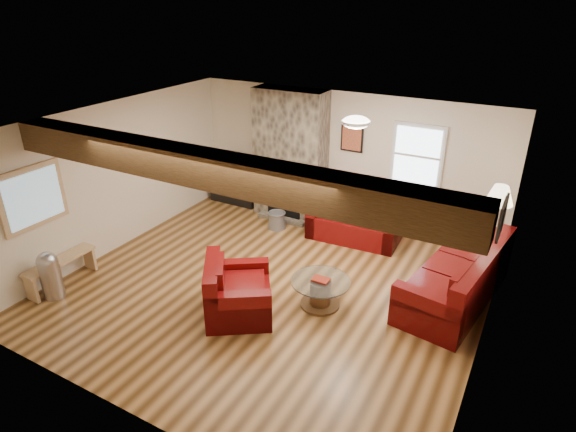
# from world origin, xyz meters

# --- Properties ---
(room) EXTENTS (8.00, 8.00, 8.00)m
(room) POSITION_xyz_m (0.00, 0.00, 1.25)
(room) COLOR #4F3214
(room) RESTS_ON ground
(floor) EXTENTS (6.00, 6.00, 0.00)m
(floor) POSITION_xyz_m (0.00, 0.00, 0.00)
(floor) COLOR #4F3214
(floor) RESTS_ON ground
(oak_beam) EXTENTS (6.00, 0.36, 0.38)m
(oak_beam) POSITION_xyz_m (0.00, -1.25, 2.31)
(oak_beam) COLOR #33200F
(oak_beam) RESTS_ON room
(chimney_breast) EXTENTS (1.40, 0.67, 2.50)m
(chimney_breast) POSITION_xyz_m (-1.00, 2.49, 1.22)
(chimney_breast) COLOR #332E28
(chimney_breast) RESTS_ON floor
(back_window) EXTENTS (0.90, 0.08, 1.10)m
(back_window) POSITION_xyz_m (1.35, 2.71, 1.55)
(back_window) COLOR silver
(back_window) RESTS_ON room
(hatch_window) EXTENTS (0.08, 1.00, 0.90)m
(hatch_window) POSITION_xyz_m (-2.96, -1.50, 1.45)
(hatch_window) COLOR tan
(hatch_window) RESTS_ON room
(ceiling_dome) EXTENTS (0.40, 0.40, 0.18)m
(ceiling_dome) POSITION_xyz_m (0.90, 0.90, 2.44)
(ceiling_dome) COLOR white
(ceiling_dome) RESTS_ON room
(artwork_back) EXTENTS (0.42, 0.06, 0.52)m
(artwork_back) POSITION_xyz_m (0.15, 2.71, 1.70)
(artwork_back) COLOR black
(artwork_back) RESTS_ON room
(artwork_right) EXTENTS (0.06, 0.55, 0.42)m
(artwork_right) POSITION_xyz_m (2.96, 0.30, 1.75)
(artwork_right) COLOR black
(artwork_right) RESTS_ON room
(sofa_three) EXTENTS (1.26, 2.36, 0.87)m
(sofa_three) POSITION_xyz_m (2.48, 1.08, 0.43)
(sofa_three) COLOR #420804
(sofa_three) RESTS_ON floor
(loveseat) EXTENTS (1.66, 1.02, 0.85)m
(loveseat) POSITION_xyz_m (0.50, 2.23, 0.43)
(loveseat) COLOR #420804
(loveseat) RESTS_ON floor
(armchair_red) EXTENTS (1.28, 1.31, 0.80)m
(armchair_red) POSITION_xyz_m (-0.05, -0.70, 0.40)
(armchair_red) COLOR #420804
(armchair_red) RESTS_ON floor
(coffee_table) EXTENTS (0.84, 0.84, 0.44)m
(coffee_table) POSITION_xyz_m (0.86, 0.00, 0.21)
(coffee_table) COLOR #472E16
(coffee_table) RESTS_ON floor
(tv_cabinet) EXTENTS (1.05, 0.42, 0.53)m
(tv_cabinet) POSITION_xyz_m (-2.33, 2.53, 0.26)
(tv_cabinet) COLOR black
(tv_cabinet) RESTS_ON floor
(television) EXTENTS (0.74, 0.10, 0.42)m
(television) POSITION_xyz_m (-2.33, 2.53, 0.74)
(television) COLOR black
(television) RESTS_ON tv_cabinet
(floor_lamp) EXTENTS (0.40, 0.40, 1.56)m
(floor_lamp) POSITION_xyz_m (2.80, 1.89, 1.33)
(floor_lamp) COLOR tan
(floor_lamp) RESTS_ON floor
(pine_bench) EXTENTS (0.26, 1.13, 0.42)m
(pine_bench) POSITION_xyz_m (-2.83, -1.41, 0.21)
(pine_bench) COLOR tan
(pine_bench) RESTS_ON floor
(pedal_bin) EXTENTS (0.36, 0.36, 0.74)m
(pedal_bin) POSITION_xyz_m (-2.66, -1.70, 0.37)
(pedal_bin) COLOR #ABAAB0
(pedal_bin) RESTS_ON floor
(coal_bucket) EXTENTS (0.35, 0.35, 0.33)m
(coal_bucket) POSITION_xyz_m (-0.93, 1.86, 0.16)
(coal_bucket) COLOR gray
(coal_bucket) RESTS_ON floor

